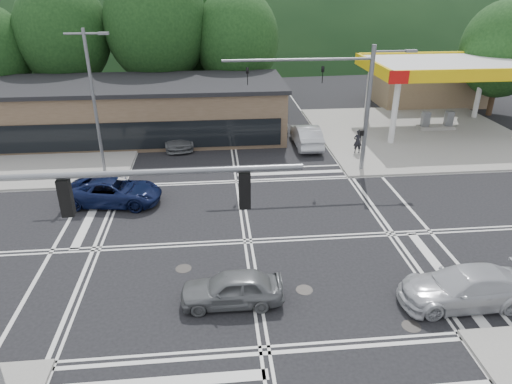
{
  "coord_description": "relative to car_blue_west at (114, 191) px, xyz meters",
  "views": [
    {
      "loc": [
        -1.45,
        -18.88,
        11.63
      ],
      "look_at": [
        0.65,
        2.58,
        1.4
      ],
      "focal_mm": 32.0,
      "sensor_mm": 36.0,
      "label": 1
    }
  ],
  "objects": [
    {
      "name": "convenience_store",
      "position": [
        27.14,
        20.16,
        1.17
      ],
      "size": [
        10.0,
        6.0,
        3.8
      ],
      "primitive_type": "cube",
      "color": "#846B4F",
      "rests_on": "ground"
    },
    {
      "name": "tree_ne",
      "position": [
        31.14,
        15.16,
        5.11
      ],
      "size": [
        7.2,
        7.2,
        9.99
      ],
      "color": "#382619",
      "rests_on": "ground"
    },
    {
      "name": "pedestrian",
      "position": [
        15.9,
        6.25,
        0.26
      ],
      "size": [
        0.62,
        0.41,
        1.69
      ],
      "primitive_type": "imported",
      "rotation": [
        0.0,
        0.0,
        3.16
      ],
      "color": "black",
      "rests_on": "sidewalk_ne"
    },
    {
      "name": "car_queue_b",
      "position": [
        10.99,
        13.08,
        0.02
      ],
      "size": [
        1.93,
        4.46,
        1.5
      ],
      "primitive_type": "imported",
      "rotation": [
        0.0,
        0.0,
        3.11
      ],
      "color": "silver",
      "rests_on": "ground"
    },
    {
      "name": "signal_mast_sw",
      "position": [
        0.75,
        -13.04,
        4.38
      ],
      "size": [
        9.14,
        0.28,
        8.0
      ],
      "color": "slate",
      "rests_on": "ground"
    },
    {
      "name": "tree_n_a",
      "position": [
        -6.86,
        19.16,
        6.41
      ],
      "size": [
        8.0,
        8.0,
        11.75
      ],
      "color": "#382619",
      "rests_on": "ground"
    },
    {
      "name": "gas_station_canopy",
      "position": [
        24.12,
        11.15,
        4.31
      ],
      "size": [
        12.32,
        8.34,
        5.75
      ],
      "color": "silver",
      "rests_on": "ground"
    },
    {
      "name": "car_silver_east",
      "position": [
        15.14,
        -10.22,
        0.0
      ],
      "size": [
        5.1,
        2.08,
        1.48
      ],
      "primitive_type": "imported",
      "rotation": [
        0.0,
        0.0,
        -1.57
      ],
      "color": "#BABCC2",
      "rests_on": "ground"
    },
    {
      "name": "streetlight_nw",
      "position": [
        -1.3,
        4.16,
        4.32
      ],
      "size": [
        2.5,
        0.25,
        9.0
      ],
      "color": "slate",
      "rests_on": "ground"
    },
    {
      "name": "tree_n_c",
      "position": [
        8.14,
        19.16,
        5.76
      ],
      "size": [
        7.6,
        7.6,
        10.87
      ],
      "color": "#382619",
      "rests_on": "ground"
    },
    {
      "name": "sidewalk_ne",
      "position": [
        22.14,
        10.16,
        -0.66
      ],
      "size": [
        16.0,
        16.0,
        0.15
      ],
      "primitive_type": "cube",
      "color": "gray",
      "rests_on": "ground"
    },
    {
      "name": "hill_north",
      "position": [
        7.14,
        85.16,
        -0.73
      ],
      "size": [
        252.0,
        126.0,
        140.0
      ],
      "primitive_type": "ellipsoid",
      "color": "black",
      "rests_on": "ground"
    },
    {
      "name": "tree_n_b",
      "position": [
        1.14,
        19.16,
        7.06
      ],
      "size": [
        9.0,
        9.0,
        12.98
      ],
      "color": "#382619",
      "rests_on": "ground"
    },
    {
      "name": "car_blue_west",
      "position": [
        0.0,
        0.0,
        0.0
      ],
      "size": [
        5.59,
        3.19,
        1.47
      ],
      "primitive_type": "imported",
      "rotation": [
        0.0,
        0.0,
        1.42
      ],
      "color": "#0C1538",
      "rests_on": "ground"
    },
    {
      "name": "sidewalk_nw",
      "position": [
        -7.86,
        10.16,
        -0.66
      ],
      "size": [
        16.0,
        16.0,
        0.15
      ],
      "primitive_type": "cube",
      "color": "gray",
      "rests_on": "ground"
    },
    {
      "name": "car_queue_a",
      "position": [
        12.64,
        8.43,
        0.08
      ],
      "size": [
        1.73,
        4.96,
        1.63
      ],
      "primitive_type": "imported",
      "rotation": [
        0.0,
        0.0,
        3.14
      ],
      "color": "#BABDC2",
      "rests_on": "ground"
    },
    {
      "name": "signal_mast_ne",
      "position": [
        14.08,
        3.36,
        4.34
      ],
      "size": [
        11.65,
        0.3,
        8.0
      ],
      "color": "slate",
      "rests_on": "ground"
    },
    {
      "name": "ground",
      "position": [
        7.14,
        -4.84,
        -0.73
      ],
      "size": [
        120.0,
        120.0,
        0.0
      ],
      "primitive_type": "plane",
      "color": "black",
      "rests_on": "ground"
    },
    {
      "name": "tree_n_e",
      "position": [
        5.14,
        23.16,
        6.41
      ],
      "size": [
        8.4,
        8.4,
        11.98
      ],
      "color": "#382619",
      "rests_on": "ground"
    },
    {
      "name": "commercial_row",
      "position": [
        -0.86,
        12.16,
        1.27
      ],
      "size": [
        24.0,
        8.0,
        4.0
      ],
      "primitive_type": "cube",
      "color": "brown",
      "rests_on": "ground"
    },
    {
      "name": "car_northbound",
      "position": [
        2.94,
        9.65,
        -0.01
      ],
      "size": [
        2.75,
        5.27,
        1.46
      ],
      "primitive_type": "imported",
      "rotation": [
        0.0,
        0.0,
        0.15
      ],
      "color": "#5A5D5F",
      "rests_on": "ground"
    },
    {
      "name": "car_grey_center",
      "position": [
        6.16,
        -9.34,
        -0.05
      ],
      "size": [
        4.02,
        1.66,
        1.36
      ],
      "primitive_type": "imported",
      "rotation": [
        0.0,
        0.0,
        -1.58
      ],
      "color": "slate",
      "rests_on": "ground"
    }
  ]
}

